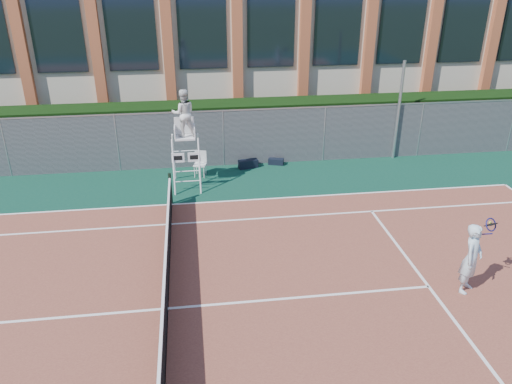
{
  "coord_description": "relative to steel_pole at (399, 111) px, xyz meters",
  "views": [
    {
      "loc": [
        0.79,
        -9.53,
        7.37
      ],
      "look_at": [
        2.49,
        3.0,
        1.48
      ],
      "focal_mm": 35.0,
      "sensor_mm": 36.0,
      "label": 1
    }
  ],
  "objects": [
    {
      "name": "ground",
      "position": [
        -8.94,
        -8.7,
        -1.97
      ],
      "size": [
        120.0,
        120.0,
        0.0
      ],
      "primitive_type": "plane",
      "color": "#233814"
    },
    {
      "name": "apron",
      "position": [
        -8.94,
        -7.7,
        -1.96
      ],
      "size": [
        36.0,
        20.0,
        0.01
      ],
      "primitive_type": "cube",
      "color": "#0C372B",
      "rests_on": "ground"
    },
    {
      "name": "tennis_court",
      "position": [
        -8.94,
        -8.7,
        -1.95
      ],
      "size": [
        23.77,
        10.97,
        0.02
      ],
      "primitive_type": "cube",
      "color": "brown",
      "rests_on": "apron"
    },
    {
      "name": "tennis_net",
      "position": [
        -8.94,
        -8.7,
        -1.43
      ],
      "size": [
        0.1,
        11.3,
        1.1
      ],
      "color": "black",
      "rests_on": "ground"
    },
    {
      "name": "fence",
      "position": [
        -8.94,
        0.1,
        -0.87
      ],
      "size": [
        40.0,
        0.06,
        2.2
      ],
      "primitive_type": null,
      "color": "#595E60",
      "rests_on": "ground"
    },
    {
      "name": "hedge",
      "position": [
        -8.94,
        1.3,
        -0.87
      ],
      "size": [
        40.0,
        1.4,
        2.2
      ],
      "primitive_type": "cube",
      "color": "black",
      "rests_on": "ground"
    },
    {
      "name": "building",
      "position": [
        -8.94,
        9.25,
        2.18
      ],
      "size": [
        45.0,
        10.6,
        8.22
      ],
      "color": "beige",
      "rests_on": "ground"
    },
    {
      "name": "steel_pole",
      "position": [
        0.0,
        0.0,
        0.0
      ],
      "size": [
        0.12,
        0.12,
        3.93
      ],
      "primitive_type": "cylinder",
      "color": "#9EA0A5",
      "rests_on": "ground"
    },
    {
      "name": "umpire_chair",
      "position": [
        -8.38,
        -1.65,
        0.61
      ],
      "size": [
        0.98,
        1.51,
        3.53
      ],
      "color": "white",
      "rests_on": "ground"
    },
    {
      "name": "plastic_chair",
      "position": [
        -7.88,
        -0.79,
        -1.4
      ],
      "size": [
        0.53,
        0.53,
        0.94
      ],
      "color": "silver",
      "rests_on": "apron"
    },
    {
      "name": "sports_bag_near",
      "position": [
        -6.03,
        -0.29,
        -1.8
      ],
      "size": [
        0.8,
        0.46,
        0.32
      ],
      "primitive_type": "cube",
      "rotation": [
        0.0,
        0.0,
        0.22
      ],
      "color": "black",
      "rests_on": "apron"
    },
    {
      "name": "sports_bag_far",
      "position": [
        -4.89,
        -0.1,
        -1.84
      ],
      "size": [
        0.65,
        0.43,
        0.24
      ],
      "primitive_type": "cube",
      "rotation": [
        0.0,
        0.0,
        -0.33
      ],
      "color": "black",
      "rests_on": "apron"
    },
    {
      "name": "tennis_player",
      "position": [
        -1.71,
        -8.93,
        -1.03
      ],
      "size": [
        1.05,
        0.83,
        1.8
      ],
      "color": "silver",
      "rests_on": "tennis_court"
    }
  ]
}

